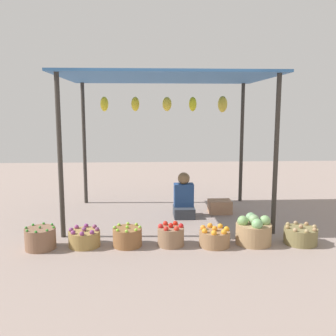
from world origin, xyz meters
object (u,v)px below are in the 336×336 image
basket_oranges (214,237)px  basket_potatoes (300,235)px  basket_purple_onions (84,238)px  basket_limes (127,237)px  basket_red_tomatoes (171,236)px  wooden_crate_near_vendor (220,207)px  basket_green_chilies (40,238)px  vendor_person (184,200)px  basket_cabbages (254,231)px

basket_oranges → basket_potatoes: size_ratio=0.93×
basket_purple_onions → basket_oranges: 1.79m
basket_potatoes → basket_limes: bearing=179.2°
basket_red_tomatoes → wooden_crate_near_vendor: size_ratio=0.90×
basket_limes → wooden_crate_near_vendor: size_ratio=0.98×
basket_potatoes → wooden_crate_near_vendor: basket_potatoes is taller
basket_green_chilies → basket_limes: size_ratio=1.02×
basket_oranges → wooden_crate_near_vendor: basket_oranges is taller
basket_red_tomatoes → basket_oranges: basket_red_tomatoes is taller
basket_green_chilies → wooden_crate_near_vendor: size_ratio=1.00×
basket_oranges → basket_red_tomatoes: bearing=175.3°
vendor_person → basket_purple_onions: bearing=-137.0°
vendor_person → basket_cabbages: vendor_person is taller
basket_green_chilies → basket_limes: 1.17m
basket_green_chilies → basket_oranges: bearing=-0.3°
basket_oranges → basket_green_chilies: bearing=179.7°
basket_cabbages → wooden_crate_near_vendor: (-0.17, 1.60, -0.06)m
basket_red_tomatoes → basket_purple_onions: bearing=178.3°
vendor_person → basket_red_tomatoes: 1.48m
basket_green_chilies → basket_limes: bearing=2.3°
basket_red_tomatoes → basket_potatoes: bearing=-0.8°
vendor_person → wooden_crate_near_vendor: bearing=14.4°
vendor_person → basket_purple_onions: (-1.50, -1.40, -0.18)m
vendor_person → wooden_crate_near_vendor: size_ratio=1.92×
basket_purple_onions → basket_oranges: size_ratio=1.02×
vendor_person → basket_red_tomatoes: bearing=-102.3°
vendor_person → wooden_crate_near_vendor: (0.68, 0.17, -0.18)m
basket_red_tomatoes → basket_cabbages: basket_cabbages is taller
basket_green_chilies → basket_potatoes: (3.59, 0.01, -0.03)m
vendor_person → wooden_crate_near_vendor: 0.72m
wooden_crate_near_vendor → basket_oranges: bearing=-103.2°
basket_green_chilies → basket_potatoes: 3.59m
wooden_crate_near_vendor → vendor_person: bearing=-165.6°
basket_cabbages → wooden_crate_near_vendor: size_ratio=1.22×
basket_purple_onions → basket_red_tomatoes: basket_red_tomatoes is taller
basket_green_chilies → basket_purple_onions: size_ratio=0.95×
basket_limes → vendor_person: bearing=57.4°
basket_purple_onions → basket_limes: size_ratio=1.08×
vendor_person → basket_limes: vendor_person is taller
basket_potatoes → wooden_crate_near_vendor: 1.83m
basket_limes → basket_oranges: (1.20, -0.06, -0.01)m
basket_oranges → wooden_crate_near_vendor: bearing=76.8°
basket_green_chilies → basket_oranges: size_ratio=0.96×
basket_oranges → basket_potatoes: 1.22m
basket_potatoes → basket_oranges: bearing=-178.8°
basket_cabbages → basket_red_tomatoes: bearing=-179.5°
vendor_person → basket_cabbages: (0.85, -1.42, -0.12)m
basket_red_tomatoes → basket_potatoes: (1.82, -0.02, -0.02)m
basket_potatoes → wooden_crate_near_vendor: size_ratio=1.13×
basket_purple_onions → basket_oranges: (1.79, -0.08, 0.00)m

